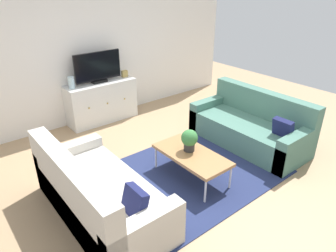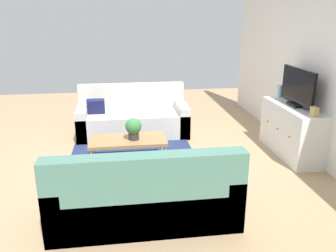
% 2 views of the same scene
% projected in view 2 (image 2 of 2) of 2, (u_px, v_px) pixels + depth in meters
% --- Properties ---
extents(ground_plane, '(10.00, 10.00, 0.00)m').
position_uv_depth(ground_plane, '(145.00, 164.00, 5.05)').
color(ground_plane, tan).
extents(wall_back, '(6.40, 0.12, 2.70)m').
position_uv_depth(wall_back, '(320.00, 68.00, 4.96)').
color(wall_back, white).
rests_on(wall_back, ground_plane).
extents(area_rug, '(2.50, 1.90, 0.01)m').
position_uv_depth(area_rug, '(134.00, 165.00, 5.03)').
color(area_rug, navy).
rests_on(area_rug, ground_plane).
extents(couch_left_side, '(0.89, 1.93, 0.86)m').
position_uv_depth(couch_left_side, '(133.00, 118.00, 6.31)').
color(couch_left_side, beige).
rests_on(couch_left_side, ground_plane).
extents(couch_right_side, '(0.89, 1.93, 0.86)m').
position_uv_depth(couch_right_side, '(144.00, 198.00, 3.59)').
color(couch_right_side, '#4C7A6B').
rests_on(couch_right_side, ground_plane).
extents(coffee_table, '(0.54, 1.09, 0.39)m').
position_uv_depth(coffee_table, '(128.00, 141.00, 4.95)').
color(coffee_table, '#A37547').
rests_on(coffee_table, ground_plane).
extents(potted_plant, '(0.23, 0.23, 0.31)m').
position_uv_depth(potted_plant, '(133.00, 128.00, 4.88)').
color(potted_plant, '#2D2D2D').
rests_on(potted_plant, coffee_table).
extents(tv_console, '(1.33, 0.47, 0.78)m').
position_uv_depth(tv_console, '(291.00, 130.00, 5.30)').
color(tv_console, silver).
rests_on(tv_console, ground_plane).
extents(flat_screen_tv, '(0.90, 0.16, 0.56)m').
position_uv_depth(flat_screen_tv, '(298.00, 88.00, 5.10)').
color(flat_screen_tv, black).
rests_on(flat_screen_tv, tv_console).
extents(glass_vase, '(0.11, 0.11, 0.21)m').
position_uv_depth(glass_vase, '(279.00, 91.00, 5.66)').
color(glass_vase, silver).
rests_on(glass_vase, tv_console).
extents(mantel_clock, '(0.11, 0.07, 0.13)m').
position_uv_depth(mantel_clock, '(314.00, 112.00, 4.65)').
color(mantel_clock, tan).
rests_on(mantel_clock, tv_console).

